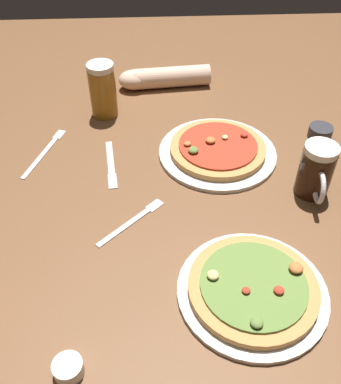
{
  "coord_description": "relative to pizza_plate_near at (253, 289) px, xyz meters",
  "views": [
    {
      "loc": [
        -0.04,
        -0.82,
        0.78
      ],
      "look_at": [
        0.0,
        0.0,
        0.02
      ],
      "focal_mm": 41.28,
      "sensor_mm": 36.0,
      "label": 1
    }
  ],
  "objects": [
    {
      "name": "ground_plane",
      "position": [
        -0.15,
        0.3,
        -0.03
      ],
      "size": [
        2.4,
        2.4,
        0.03
      ],
      "primitive_type": "cube",
      "color": "brown"
    },
    {
      "name": "fork_left",
      "position": [
        -0.25,
        0.22,
        -0.01
      ],
      "size": [
        0.17,
        0.16,
        0.01
      ],
      "color": "silver",
      "rests_on": "ground_plane"
    },
    {
      "name": "pizza_plate_far",
      "position": [
        -0.01,
        0.47,
        -0.0
      ],
      "size": [
        0.34,
        0.34,
        0.05
      ],
      "color": "silver",
      "rests_on": "ground_plane"
    },
    {
      "name": "fork_spare",
      "position": [
        -0.51,
        0.51,
        -0.01
      ],
      "size": [
        0.1,
        0.23,
        0.01
      ],
      "color": "silver",
      "rests_on": "ground_plane"
    },
    {
      "name": "ramekin_butter",
      "position": [
        0.31,
        0.54,
        0.0
      ],
      "size": [
        0.07,
        0.07,
        0.03
      ],
      "primitive_type": "cylinder",
      "color": "#333338",
      "rests_on": "ground_plane"
    },
    {
      "name": "pizza_plate_near",
      "position": [
        0.0,
        0.0,
        0.0
      ],
      "size": [
        0.31,
        0.31,
        0.05
      ],
      "color": "silver",
      "rests_on": "ground_plane"
    },
    {
      "name": "beer_mug_dark",
      "position": [
        0.21,
        0.3,
        0.06
      ],
      "size": [
        0.09,
        0.14,
        0.15
      ],
      "color": "black",
      "rests_on": "ground_plane"
    },
    {
      "name": "beer_mug_pale",
      "position": [
        -0.34,
        0.71,
        0.07
      ],
      "size": [
        0.08,
        0.14,
        0.17
      ],
      "color": "#9E6619",
      "rests_on": "ground_plane"
    },
    {
      "name": "knife_right",
      "position": [
        -0.31,
        0.44,
        -0.01
      ],
      "size": [
        0.04,
        0.21,
        0.01
      ],
      "color": "silver",
      "rests_on": "ground_plane"
    },
    {
      "name": "ramekin_sauce",
      "position": [
        -0.36,
        -0.15,
        -0.0
      ],
      "size": [
        0.06,
        0.06,
        0.03
      ],
      "primitive_type": "cylinder",
      "color": "silver",
      "rests_on": "ground_plane"
    },
    {
      "name": "diner_arm",
      "position": [
        -0.16,
        0.87,
        0.02
      ],
      "size": [
        0.32,
        0.1,
        0.07
      ],
      "color": "beige",
      "rests_on": "ground_plane"
    }
  ]
}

